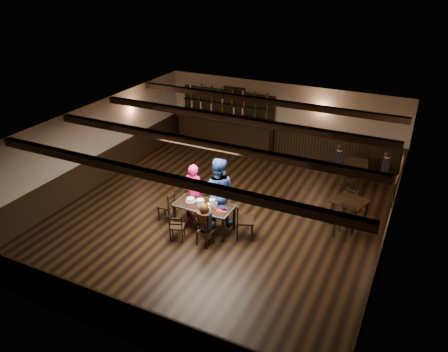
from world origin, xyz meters
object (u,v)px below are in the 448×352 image
at_px(dining_table, 204,207).
at_px(woman_pink, 194,191).
at_px(cake, 191,200).
at_px(chair_near_right, 203,230).
at_px(chair_near_left, 176,226).
at_px(bar_counter, 226,129).
at_px(man_blue, 218,191).

relative_size(dining_table, woman_pink, 0.97).
xyz_separation_m(dining_table, cake, (-0.43, 0.02, 0.12)).
bearing_deg(cake, chair_near_right, -43.16).
relative_size(chair_near_left, woman_pink, 0.48).
bearing_deg(woman_pink, chair_near_left, 94.86).
bearing_deg(bar_counter, cake, -74.02).
bearing_deg(chair_near_left, woman_pink, 98.03).
bearing_deg(bar_counter, man_blue, -66.75).
distance_m(woman_pink, man_blue, 0.76).
height_order(cake, bar_counter, bar_counter).
bearing_deg(dining_table, man_blue, 68.82).
bearing_deg(man_blue, cake, 19.79).
bearing_deg(bar_counter, chair_near_right, -69.31).
bearing_deg(cake, chair_near_left, -86.97).
bearing_deg(dining_table, bar_counter, 109.92).
relative_size(chair_near_left, chair_near_right, 1.00).
distance_m(chair_near_right, cake, 1.12).
bearing_deg(woman_pink, bar_counter, -77.32).
bearing_deg(woman_pink, man_blue, 178.31).
distance_m(dining_table, bar_counter, 5.92).
xyz_separation_m(dining_table, bar_counter, (-2.02, 5.57, 0.05)).
distance_m(woman_pink, cake, 0.44).
height_order(chair_near_right, man_blue, man_blue).
relative_size(chair_near_left, man_blue, 0.40).
relative_size(dining_table, chair_near_right, 2.02).
height_order(chair_near_right, cake, cake).
distance_m(chair_near_right, man_blue, 1.29).
height_order(woman_pink, cake, woman_pink).
relative_size(chair_near_left, cake, 2.93).
height_order(dining_table, chair_near_right, chair_near_right).
bearing_deg(chair_near_left, dining_table, 64.76).
relative_size(chair_near_right, man_blue, 0.40).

